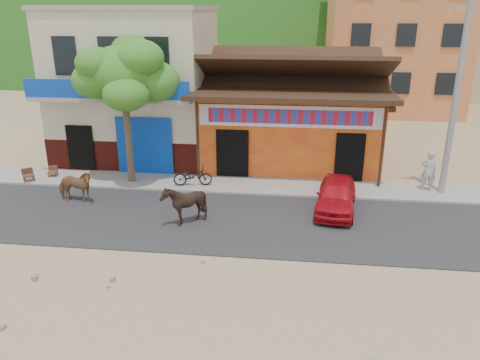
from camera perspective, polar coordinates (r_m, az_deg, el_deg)
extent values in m
plane|color=#9E825B|center=(14.38, -3.05, -9.30)|extent=(120.00, 120.00, 0.00)
cube|color=#28282B|center=(16.57, -1.59, -5.02)|extent=(60.00, 5.00, 0.04)
cube|color=gray|center=(19.75, -0.13, -0.62)|extent=(60.00, 2.00, 0.12)
cube|color=orange|center=(22.94, 6.08, 6.78)|extent=(8.00, 6.00, 3.60)
cube|color=beige|center=(23.89, -12.40, 11.12)|extent=(7.00, 6.00, 7.00)
cube|color=#CC723F|center=(36.97, 18.22, 17.57)|extent=(9.00, 9.00, 12.00)
cylinder|color=gray|center=(19.50, 24.91, 9.63)|extent=(0.24, 0.24, 8.00)
imported|color=#905E39|center=(18.98, -19.48, -0.71)|extent=(1.54, 0.75, 1.27)
imported|color=black|center=(16.14, -6.84, -2.93)|extent=(1.43, 1.30, 1.47)
imported|color=red|center=(17.54, 11.65, -1.82)|extent=(1.82, 3.60, 1.17)
imported|color=black|center=(19.51, -5.78, 0.51)|extent=(1.68, 0.84, 0.84)
imported|color=#B9B9B9|center=(20.28, 21.99, 1.07)|extent=(0.65, 0.47, 1.65)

